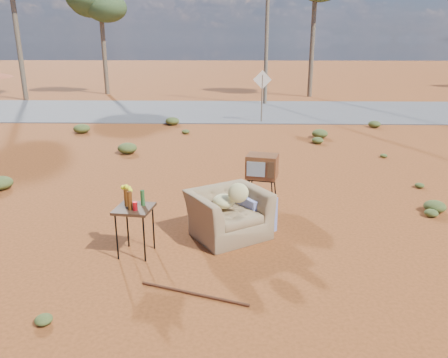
{
  "coord_description": "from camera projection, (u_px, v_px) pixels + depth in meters",
  "views": [
    {
      "loc": [
        0.36,
        -6.7,
        3.4
      ],
      "look_at": [
        0.16,
        1.43,
        0.8
      ],
      "focal_mm": 35.0,
      "sensor_mm": 36.0,
      "label": 1
    }
  ],
  "objects": [
    {
      "name": "ground",
      "position": [
        213.0,
        249.0,
        7.42
      ],
      "size": [
        140.0,
        140.0,
        0.0
      ],
      "primitive_type": "plane",
      "color": "#92451D",
      "rests_on": "ground"
    },
    {
      "name": "highway",
      "position": [
        228.0,
        111.0,
        21.7
      ],
      "size": [
        140.0,
        7.0,
        0.04
      ],
      "primitive_type": "cube",
      "color": "#565659",
      "rests_on": "ground"
    },
    {
      "name": "armchair",
      "position": [
        233.0,
        207.0,
        7.86
      ],
      "size": [
        1.67,
        1.63,
        1.13
      ],
      "rotation": [
        0.0,
        0.0,
        0.56
      ],
      "color": "olive",
      "rests_on": "ground"
    },
    {
      "name": "tv_unit",
      "position": [
        262.0,
        167.0,
        9.42
      ],
      "size": [
        0.75,
        0.66,
        1.05
      ],
      "rotation": [
        0.0,
        0.0,
        -0.23
      ],
      "color": "black",
      "rests_on": "ground"
    },
    {
      "name": "side_table",
      "position": [
        132.0,
        205.0,
        7.05
      ],
      "size": [
        0.65,
        0.65,
        1.15
      ],
      "rotation": [
        0.0,
        0.0,
        -0.14
      ],
      "color": "#331D12",
      "rests_on": "ground"
    },
    {
      "name": "rusty_bar",
      "position": [
        194.0,
        294.0,
        6.09
      ],
      "size": [
        1.55,
        0.58,
        0.04
      ],
      "primitive_type": "cylinder",
      "rotation": [
        0.0,
        1.57,
        -0.33
      ],
      "color": "#532916",
      "rests_on": "ground"
    },
    {
      "name": "road_sign",
      "position": [
        262.0,
        87.0,
        18.35
      ],
      "size": [
        0.78,
        0.06,
        2.19
      ],
      "color": "brown",
      "rests_on": "ground"
    },
    {
      "name": "eucalyptus_near_left",
      "position": [
        100.0,
        5.0,
        26.9
      ],
      "size": [
        3.2,
        3.2,
        6.6
      ],
      "color": "brown",
      "rests_on": "ground"
    },
    {
      "name": "utility_pole_center",
      "position": [
        267.0,
        25.0,
        22.77
      ],
      "size": [
        1.4,
        0.2,
        8.0
      ],
      "color": "brown",
      "rests_on": "ground"
    },
    {
      "name": "scrub_patch",
      "position": [
        190.0,
        168.0,
        11.6
      ],
      "size": [
        17.49,
        8.07,
        0.33
      ],
      "color": "#4A5625",
      "rests_on": "ground"
    }
  ]
}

